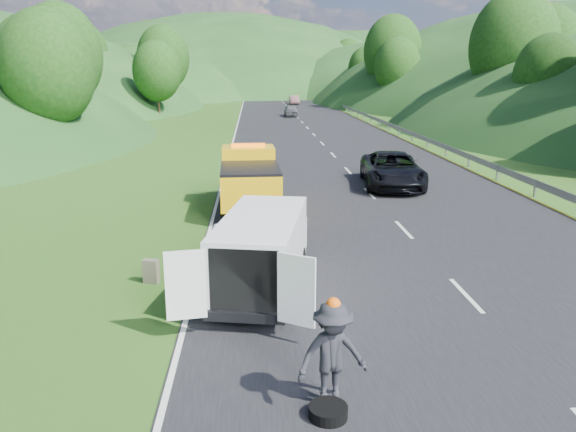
{
  "coord_description": "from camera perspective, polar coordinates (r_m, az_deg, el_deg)",
  "views": [
    {
      "loc": [
        -2.31,
        -14.89,
        5.55
      ],
      "look_at": [
        -1.3,
        1.28,
        1.3
      ],
      "focal_mm": 35.0,
      "sensor_mm": 36.0,
      "label": 1
    }
  ],
  "objects": [
    {
      "name": "dist_car_a",
      "position": [
        68.93,
        0.31,
        10.06
      ],
      "size": [
        1.59,
        3.95,
        1.34
      ],
      "primitive_type": "imported",
      "color": "#484A4D",
      "rests_on": "ground"
    },
    {
      "name": "tow_truck",
      "position": [
        22.77,
        -3.95,
        3.76
      ],
      "size": [
        2.44,
        6.01,
        2.55
      ],
      "rotation": [
        0.0,
        0.0,
        0.03
      ],
      "color": "black",
      "rests_on": "ground"
    },
    {
      "name": "spare_tire",
      "position": [
        9.81,
        4.08,
        -19.79
      ],
      "size": [
        0.65,
        0.65,
        0.2
      ],
      "primitive_type": "cylinder",
      "color": "black",
      "rests_on": "ground"
    },
    {
      "name": "ground",
      "position": [
        16.06,
        4.96,
        -5.58
      ],
      "size": [
        320.0,
        320.0,
        0.0
      ],
      "primitive_type": "plane",
      "color": "#38661E",
      "rests_on": "ground"
    },
    {
      "name": "white_van",
      "position": [
        14.27,
        -2.58,
        -3.3
      ],
      "size": [
        3.44,
        6.04,
        2.03
      ],
      "rotation": [
        0.0,
        0.0,
        -0.18
      ],
      "color": "black",
      "rests_on": "ground"
    },
    {
      "name": "tree_line_right",
      "position": [
        79.25,
        15.33,
        10.16
      ],
      "size": [
        14.0,
        140.0,
        14.0
      ],
      "primitive_type": null,
      "color": "#2C5819",
      "rests_on": "ground"
    },
    {
      "name": "road_surface",
      "position": [
        55.42,
        1.98,
        8.94
      ],
      "size": [
        14.0,
        200.0,
        0.02
      ],
      "primitive_type": "cube",
      "color": "black",
      "rests_on": "ground"
    },
    {
      "name": "hills_backdrop",
      "position": [
        149.95,
        -0.19,
        12.56
      ],
      "size": [
        201.0,
        288.6,
        44.0
      ],
      "primitive_type": null,
      "color": "#2D5B23",
      "rests_on": "ground"
    },
    {
      "name": "worker",
      "position": [
        10.07,
        4.41,
        -18.78
      ],
      "size": [
        1.35,
        0.96,
        1.88
      ],
      "primitive_type": "imported",
      "rotation": [
        0.0,
        0.0,
        0.23
      ],
      "color": "black",
      "rests_on": "ground"
    },
    {
      "name": "tree_line_left",
      "position": [
        76.93,
        -16.33,
        9.97
      ],
      "size": [
        14.0,
        140.0,
        14.0
      ],
      "primitive_type": null,
      "color": "#2C5819",
      "rests_on": "ground"
    },
    {
      "name": "guardrail",
      "position": [
        68.78,
        7.13,
        9.94
      ],
      "size": [
        0.06,
        140.0,
        1.52
      ],
      "primitive_type": "cube",
      "color": "gray",
      "rests_on": "ground"
    },
    {
      "name": "suitcase",
      "position": [
        15.48,
        -13.74,
        -5.47
      ],
      "size": [
        0.45,
        0.33,
        0.65
      ],
      "primitive_type": "cube",
      "rotation": [
        0.0,
        0.0,
        -0.29
      ],
      "color": "#5F5B47",
      "rests_on": "ground"
    },
    {
      "name": "dist_car_b",
      "position": [
        93.22,
        0.63,
        11.27
      ],
      "size": [
        1.5,
        4.3,
        1.42
      ],
      "primitive_type": "imported",
      "color": "brown",
      "rests_on": "ground"
    },
    {
      "name": "child",
      "position": [
        15.68,
        -3.08,
        -6.06
      ],
      "size": [
        0.54,
        0.5,
        0.89
      ],
      "primitive_type": "imported",
      "rotation": [
        0.0,
        0.0,
        -0.51
      ],
      "color": "#CCBB6D",
      "rests_on": "ground"
    },
    {
      "name": "woman",
      "position": [
        15.6,
        -6.81,
        -6.25
      ],
      "size": [
        0.43,
        0.58,
        1.53
      ],
      "primitive_type": "imported",
      "rotation": [
        0.0,
        0.0,
        1.62
      ],
      "color": "silver",
      "rests_on": "ground"
    },
    {
      "name": "passing_suv",
      "position": [
        27.88,
        10.46,
        2.96
      ],
      "size": [
        3.35,
        6.15,
        1.64
      ],
      "primitive_type": "imported",
      "rotation": [
        0.0,
        0.0,
        -0.11
      ],
      "color": "black",
      "rests_on": "ground"
    }
  ]
}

